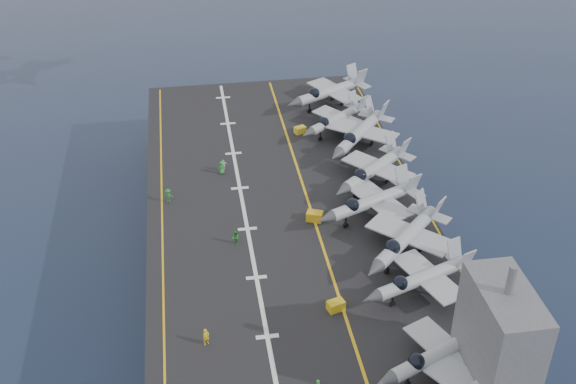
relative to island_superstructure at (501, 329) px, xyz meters
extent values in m
plane|color=#142135|center=(-15.00, 30.00, -17.90)|extent=(500.00, 500.00, 0.00)
cube|color=#56595E|center=(-15.00, 30.00, -12.90)|extent=(36.00, 90.00, 10.00)
cube|color=black|center=(-15.00, 30.00, -7.70)|extent=(38.00, 92.00, 0.40)
cube|color=gold|center=(-12.00, 30.00, -7.48)|extent=(0.35, 90.00, 0.02)
cube|color=silver|center=(-21.00, 30.00, -7.48)|extent=(0.50, 90.00, 0.02)
cube|color=gold|center=(-32.00, 30.00, -7.48)|extent=(0.25, 90.00, 0.02)
cube|color=gold|center=(3.50, 30.00, -7.48)|extent=(0.25, 90.00, 0.02)
imported|color=yellow|center=(-27.52, 9.95, -6.48)|extent=(1.46, 1.29, 2.04)
imported|color=green|center=(-22.81, 27.05, -6.55)|extent=(1.12, 1.34, 1.90)
imported|color=#1E7B24|center=(-31.03, 38.08, -6.49)|extent=(1.35, 1.03, 2.02)
imported|color=silver|center=(-22.87, 45.14, -6.57)|extent=(1.29, 1.04, 1.86)
imported|color=#268C33|center=(-23.20, 44.40, -6.50)|extent=(1.43, 1.24, 2.01)
camera|label=1|loc=(-27.53, -46.27, 47.82)|focal=45.00mm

